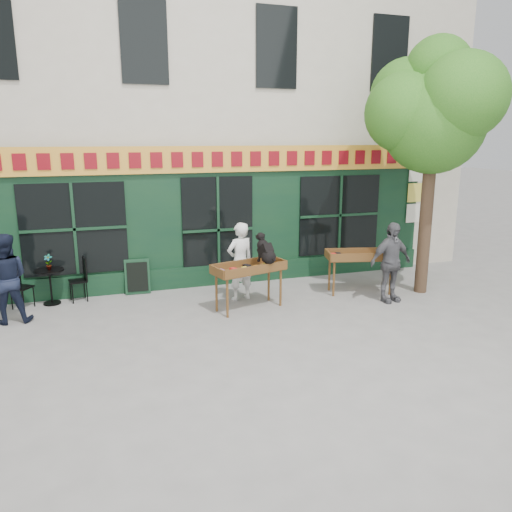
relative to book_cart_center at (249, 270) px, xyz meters
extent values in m
plane|color=slate|center=(-0.17, -0.42, -0.82)|extent=(80.00, 80.00, 0.00)
cube|color=beige|center=(-0.17, 5.58, 4.18)|extent=(14.00, 7.00, 10.00)
cube|color=black|center=(-0.17, 2.00, 0.78)|extent=(11.00, 0.16, 3.20)
cube|color=gold|center=(-0.17, 1.88, 2.18)|extent=(11.00, 0.06, 0.60)
cube|color=maroon|center=(-0.17, 1.84, 2.18)|extent=(9.60, 0.03, 0.34)
cube|color=black|center=(-0.17, 1.90, -0.57)|extent=(11.00, 0.10, 0.50)
cube|color=black|center=(-0.17, 1.90, 0.53)|extent=(1.70, 0.05, 2.50)
cube|color=black|center=(-3.37, 1.90, 0.73)|extent=(2.20, 0.05, 2.00)
cube|color=black|center=(3.03, 1.90, 0.73)|extent=(2.20, 0.05, 2.00)
cube|color=silver|center=(5.23, 1.88, 0.68)|extent=(0.42, 0.02, 0.50)
cube|color=#E5D14C|center=(5.23, 1.88, 1.23)|extent=(0.42, 0.02, 0.50)
cube|color=silver|center=(5.23, 1.88, 1.78)|extent=(0.42, 0.02, 0.50)
cylinder|color=#382619|center=(4.13, -0.12, 0.98)|extent=(0.28, 0.28, 3.60)
sphere|color=#1D6116|center=(4.13, -0.12, 2.98)|extent=(2.20, 2.20, 2.20)
sphere|color=#1D6116|center=(4.83, 0.18, 3.28)|extent=(1.80, 1.80, 1.80)
sphere|color=#1D6116|center=(3.53, 0.08, 3.18)|extent=(1.70, 1.70, 1.70)
sphere|color=#1D6116|center=(4.33, -0.72, 3.48)|extent=(1.80, 1.80, 1.80)
sphere|color=#1D6116|center=(3.83, 0.48, 3.58)|extent=(1.60, 1.60, 1.60)
sphere|color=#1D6116|center=(4.23, -0.02, 4.08)|extent=(1.40, 1.40, 1.40)
cylinder|color=brown|center=(-0.57, -0.38, -0.42)|extent=(0.05, 0.05, 0.80)
cylinder|color=brown|center=(0.68, -0.04, -0.42)|extent=(0.05, 0.05, 0.80)
cylinder|color=brown|center=(-0.68, 0.04, -0.42)|extent=(0.05, 0.05, 0.80)
cylinder|color=brown|center=(0.57, 0.38, -0.42)|extent=(0.05, 0.05, 0.80)
cube|color=brown|center=(0.00, 0.00, 0.00)|extent=(1.60, 0.95, 0.05)
cube|color=brown|center=(0.08, -0.28, 0.08)|extent=(1.46, 0.43, 0.18)
cube|color=brown|center=(-0.08, 0.28, 0.08)|extent=(1.46, 0.43, 0.18)
cube|color=brown|center=(0.00, 0.00, 0.06)|extent=(1.36, 0.73, 0.06)
imported|color=white|center=(0.00, 0.65, 0.04)|extent=(0.71, 0.56, 1.72)
cylinder|color=brown|center=(2.05, 0.20, -0.42)|extent=(0.05, 0.05, 0.80)
cylinder|color=brown|center=(3.32, -0.10, -0.42)|extent=(0.05, 0.05, 0.80)
cylinder|color=brown|center=(2.16, 0.63, -0.42)|extent=(0.05, 0.05, 0.80)
cylinder|color=brown|center=(3.42, 0.33, -0.42)|extent=(0.05, 0.05, 0.80)
cube|color=brown|center=(2.74, 0.27, 0.00)|extent=(1.59, 0.91, 0.05)
cube|color=brown|center=(2.67, -0.02, 0.08)|extent=(1.47, 0.39, 0.18)
cube|color=brown|center=(2.80, 0.55, 0.08)|extent=(1.47, 0.39, 0.18)
cube|color=brown|center=(2.74, 0.27, 0.06)|extent=(1.36, 0.69, 0.06)
imported|color=#515155|center=(3.04, -0.48, 0.05)|extent=(1.06, 0.54, 1.74)
cylinder|color=black|center=(-3.94, 1.60, -0.80)|extent=(0.36, 0.36, 0.03)
cylinder|color=black|center=(-3.94, 1.60, -0.44)|extent=(0.04, 0.04, 0.72)
cylinder|color=black|center=(-3.94, 1.60, -0.07)|extent=(0.60, 0.60, 0.03)
cube|color=black|center=(-4.49, 1.50, -0.37)|extent=(0.50, 0.50, 0.03)
cube|color=black|center=(-4.62, 1.59, -0.12)|extent=(0.23, 0.31, 0.50)
cylinder|color=black|center=(-4.45, 1.29, -0.60)|extent=(0.02, 0.02, 0.44)
cylinder|color=black|center=(-4.28, 1.53, -0.60)|extent=(0.02, 0.02, 0.44)
cylinder|color=black|center=(-4.69, 1.46, -0.60)|extent=(0.02, 0.02, 0.44)
cylinder|color=black|center=(-4.52, 1.70, -0.60)|extent=(0.02, 0.02, 0.44)
cube|color=black|center=(-3.39, 1.65, -0.37)|extent=(0.42, 0.42, 0.03)
cube|color=black|center=(-3.22, 1.67, -0.12)|extent=(0.09, 0.36, 0.50)
cylinder|color=black|center=(-3.56, 1.77, -0.60)|extent=(0.02, 0.02, 0.44)
cylinder|color=black|center=(-3.51, 1.47, -0.60)|extent=(0.02, 0.02, 0.44)
cylinder|color=black|center=(-3.26, 1.82, -0.60)|extent=(0.02, 0.02, 0.44)
cylinder|color=black|center=(-3.21, 1.52, -0.60)|extent=(0.02, 0.02, 0.44)
imported|color=gray|center=(-3.94, 1.60, 0.11)|extent=(0.20, 0.17, 0.33)
imported|color=black|center=(-4.64, 0.70, 0.05)|extent=(0.85, 0.66, 1.75)
cube|color=black|center=(-2.11, 1.78, -0.42)|extent=(0.57, 0.22, 0.79)
cube|color=black|center=(-2.11, 1.76, -0.42)|extent=(0.47, 0.20, 0.65)
camera|label=1|loc=(-2.95, -9.44, 2.67)|focal=35.00mm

